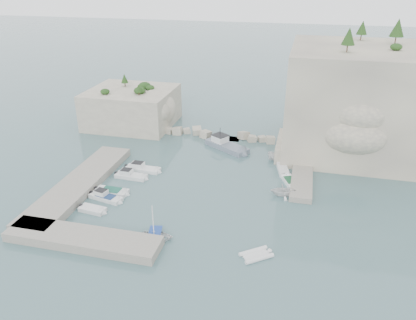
% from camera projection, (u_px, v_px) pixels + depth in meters
% --- Properties ---
extents(ground, '(400.00, 400.00, 0.00)m').
position_uv_depth(ground, '(197.00, 199.00, 54.64)').
color(ground, '#496A6D').
rests_on(ground, ground).
extents(cliff_east, '(26.00, 22.00, 17.00)m').
position_uv_depth(cliff_east, '(369.00, 101.00, 66.28)').
color(cliff_east, beige).
rests_on(cliff_east, ground).
extents(cliff_terrace, '(8.00, 10.00, 2.50)m').
position_uv_depth(cliff_terrace, '(301.00, 147.00, 67.13)').
color(cliff_terrace, beige).
rests_on(cliff_terrace, ground).
extents(outcrop_west, '(16.00, 14.00, 7.00)m').
position_uv_depth(outcrop_west, '(132.00, 107.00, 79.39)').
color(outcrop_west, beige).
rests_on(outcrop_west, ground).
extents(quay_west, '(5.00, 24.00, 1.10)m').
position_uv_depth(quay_west, '(79.00, 184.00, 57.17)').
color(quay_west, '#9E9689').
rests_on(quay_west, ground).
extents(quay_south, '(18.00, 4.00, 1.10)m').
position_uv_depth(quay_south, '(83.00, 239.00, 45.57)').
color(quay_south, '#9E9689').
rests_on(quay_south, ground).
extents(ledge_east, '(3.00, 16.00, 0.80)m').
position_uv_depth(ledge_east, '(302.00, 174.00, 60.36)').
color(ledge_east, '#9E9689').
rests_on(ledge_east, ground).
extents(breakwater, '(28.00, 3.00, 1.40)m').
position_uv_depth(breakwater, '(223.00, 134.00, 73.88)').
color(breakwater, beige).
rests_on(breakwater, ground).
extents(motorboat_a, '(5.95, 1.98, 1.40)m').
position_uv_depth(motorboat_a, '(143.00, 171.00, 62.18)').
color(motorboat_a, white).
rests_on(motorboat_a, ground).
extents(motorboat_b, '(5.25, 1.87, 1.40)m').
position_uv_depth(motorboat_b, '(131.00, 178.00, 60.07)').
color(motorboat_b, silver).
rests_on(motorboat_b, ground).
extents(motorboat_c, '(5.08, 1.96, 0.70)m').
position_uv_depth(motorboat_c, '(112.00, 193.00, 55.94)').
color(motorboat_c, silver).
rests_on(motorboat_c, ground).
extents(motorboat_d, '(5.37, 2.60, 1.40)m').
position_uv_depth(motorboat_d, '(106.00, 199.00, 54.42)').
color(motorboat_d, silver).
rests_on(motorboat_d, ground).
extents(motorboat_e, '(3.92, 1.99, 0.70)m').
position_uv_depth(motorboat_e, '(93.00, 211.00, 51.77)').
color(motorboat_e, silver).
rests_on(motorboat_e, ground).
extents(rowboat, '(4.93, 3.98, 0.90)m').
position_uv_depth(rowboat, '(154.00, 239.00, 46.38)').
color(rowboat, white).
rests_on(rowboat, ground).
extents(inflatable_dinghy, '(4.03, 3.66, 0.44)m').
position_uv_depth(inflatable_dinghy, '(256.00, 256.00, 43.68)').
color(inflatable_dinghy, silver).
rests_on(inflatable_dinghy, ground).
extents(tender_east_a, '(4.08, 3.71, 1.86)m').
position_uv_depth(tender_east_a, '(283.00, 195.00, 55.40)').
color(tender_east_a, white).
rests_on(tender_east_a, ground).
extents(tender_east_b, '(3.17, 4.73, 0.70)m').
position_uv_depth(tender_east_b, '(290.00, 183.00, 58.53)').
color(tender_east_b, white).
rests_on(tender_east_b, ground).
extents(tender_east_c, '(2.49, 4.84, 0.70)m').
position_uv_depth(tender_east_c, '(283.00, 171.00, 62.08)').
color(tender_east_c, silver).
rests_on(tender_east_c, ground).
extents(tender_east_d, '(4.33, 2.45, 1.58)m').
position_uv_depth(tender_east_d, '(279.00, 161.00, 65.20)').
color(tender_east_d, white).
rests_on(tender_east_d, ground).
extents(work_boat, '(9.08, 7.18, 2.20)m').
position_uv_depth(work_boat, '(227.00, 149.00, 69.80)').
color(work_boat, slate).
rests_on(work_boat, ground).
extents(rowboat_mast, '(0.10, 0.10, 4.20)m').
position_uv_depth(rowboat_mast, '(153.00, 221.00, 45.29)').
color(rowboat_mast, white).
rests_on(rowboat_mast, rowboat).
extents(vegetation, '(53.48, 13.88, 13.40)m').
position_uv_depth(vegetation, '(344.00, 39.00, 64.59)').
color(vegetation, '#1E4219').
rests_on(vegetation, ground).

